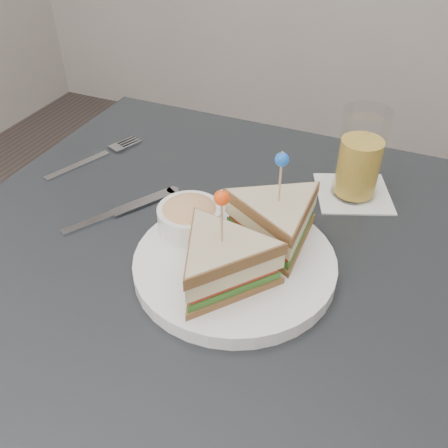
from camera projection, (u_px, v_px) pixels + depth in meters
table at (215, 293)px, 0.73m from camera, size 0.80×0.80×0.75m
plate_meal at (241, 243)px, 0.64m from camera, size 0.34×0.34×0.16m
cutlery_fork at (99, 156)px, 0.89m from camera, size 0.09×0.19×0.01m
cutlery_knife at (118, 212)px, 0.76m from camera, size 0.12×0.18×0.01m
drink_set at (360, 159)px, 0.76m from camera, size 0.15×0.15×0.15m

